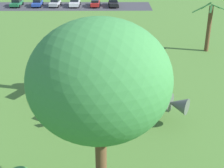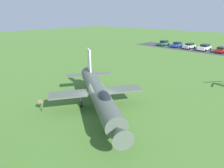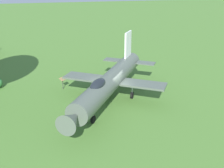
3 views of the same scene
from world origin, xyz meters
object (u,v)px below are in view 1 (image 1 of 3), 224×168
at_px(parked_car_black, 113,2).
at_px(parked_car_blue, 37,3).
at_px(parked_car_green, 17,3).
at_px(palm_tree, 209,27).
at_px(display_jet, 106,86).
at_px(shade_tree, 100,83).
at_px(parked_car_red, 95,3).
at_px(parked_car_silver, 55,3).
at_px(info_plaque, 56,119).
at_px(parked_car_white, 75,2).

height_order(parked_car_black, parked_car_blue, parked_car_black).
bearing_deg(parked_car_green, palm_tree, 50.90).
xyz_separation_m(display_jet, shade_tree, (1.02, 12.37, 6.21)).
height_order(parked_car_red, parked_car_silver, parked_car_silver).
xyz_separation_m(palm_tree, info_plaque, (18.31, 17.09, -2.32)).
height_order(parked_car_white, parked_car_green, parked_car_white).
bearing_deg(shade_tree, parked_car_red, -91.48).
bearing_deg(parked_car_silver, parked_car_white, 93.78).
xyz_separation_m(shade_tree, parked_car_silver, (6.74, -54.40, -7.41)).
bearing_deg(parked_car_blue, palm_tree, 43.92).
distance_m(parked_car_silver, parked_car_green, 7.81).
bearing_deg(parked_car_green, display_jet, 25.37).
bearing_deg(parked_car_silver, palm_tree, 45.26).
height_order(shade_tree, palm_tree, shade_tree).
bearing_deg(display_jet, parked_car_blue, 139.27).
distance_m(parked_car_black, parked_car_red, 3.69).
xyz_separation_m(shade_tree, palm_tree, (-15.04, -26.00, -4.99)).
relative_size(palm_tree, parked_car_blue, 1.53).
relative_size(parked_car_silver, parked_car_blue, 1.04).
xyz_separation_m(parked_car_red, parked_car_white, (4.14, -0.48, 0.05)).
distance_m(parked_car_black, parked_car_blue, 15.45).
bearing_deg(parked_car_white, parked_car_red, 87.61).
bearing_deg(parked_car_silver, shade_tree, 14.84).
distance_m(parked_car_white, parked_car_blue, 7.59).
xyz_separation_m(info_plaque, parked_car_red, (-4.65, -44.74, -0.10)).
distance_m(display_jet, parked_car_black, 41.40).
relative_size(parked_car_red, parked_car_blue, 1.13).
relative_size(parked_car_black, parked_car_white, 1.07).
xyz_separation_m(palm_tree, parked_car_black, (9.97, -27.56, -2.41)).
height_order(info_plaque, parked_car_silver, parked_car_silver).
relative_size(palm_tree, info_plaque, 5.53).
bearing_deg(info_plaque, palm_tree, -136.97).
bearing_deg(parked_car_red, parked_car_white, 88.01).
distance_m(parked_car_black, parked_car_green, 19.66).
relative_size(shade_tree, parked_car_red, 2.44).
xyz_separation_m(info_plaque, parked_car_blue, (7.07, -45.78, -0.12)).
height_order(info_plaque, parked_car_red, parked_car_red).
xyz_separation_m(palm_tree, parked_car_blue, (25.37, -28.68, -2.44)).
bearing_deg(parked_car_blue, display_jet, 17.44).
xyz_separation_m(info_plaque, parked_car_green, (11.26, -46.09, -0.11)).
bearing_deg(parked_car_green, parked_car_black, 91.14).
distance_m(palm_tree, info_plaque, 25.16).
distance_m(shade_tree, parked_car_black, 54.30).
bearing_deg(parked_car_red, parked_car_green, 89.75).
bearing_deg(display_jet, parked_car_green, 144.29).
bearing_deg(palm_tree, shade_tree, 59.95).
bearing_deg(shade_tree, parked_car_black, -95.41).
distance_m(display_jet, parked_car_blue, 43.83).
distance_m(info_plaque, parked_car_black, 45.42).
relative_size(parked_car_black, parked_car_silver, 1.13).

